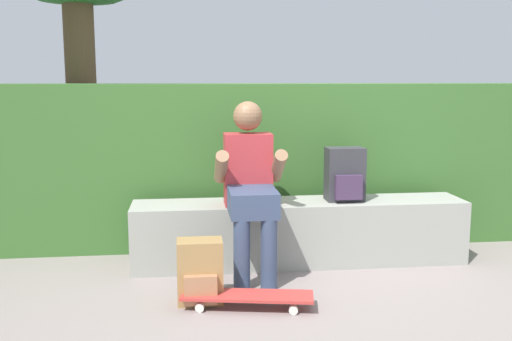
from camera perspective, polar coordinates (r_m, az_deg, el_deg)
The scene contains 7 objects.
ground_plane at distance 4.19m, azimuth 5.11°, elevation -10.29°, with size 24.00×24.00×0.00m, color gray.
bench_main at distance 4.42m, azimuth 4.30°, elevation -6.04°, with size 2.49×0.43×0.47m.
person_skater at distance 4.06m, azimuth -0.59°, elevation -1.12°, with size 0.49×0.62×1.22m.
skateboard_near_person at distance 3.61m, azimuth -0.86°, elevation -12.25°, with size 0.82×0.34×0.09m.
backpack_on_bench at distance 4.40m, azimuth 8.73°, elevation -0.45°, with size 0.28×0.23×0.40m.
backpack_on_ground at distance 3.67m, azimuth -5.51°, elevation -9.96°, with size 0.28×0.23×0.40m.
hedge_row at distance 5.01m, azimuth 0.02°, elevation 0.83°, with size 5.40×0.76×1.34m.
Camera 1 is at (-0.83, -3.87, 1.38)m, focal length 40.78 mm.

